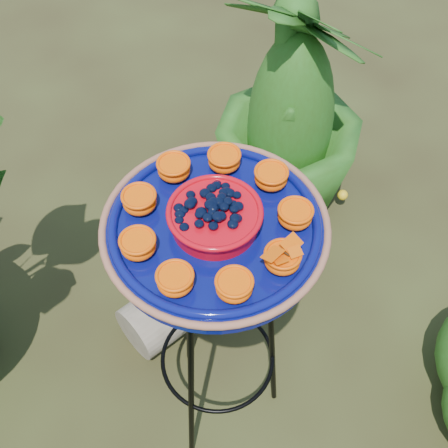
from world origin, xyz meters
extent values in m
plane|color=black|center=(0.00, 0.00, 0.00)|extent=(20.00, 20.00, 0.00)
torus|color=black|center=(0.07, -0.04, 0.84)|extent=(0.25, 0.25, 0.02)
torus|color=black|center=(0.07, -0.04, 0.29)|extent=(0.31, 0.31, 0.01)
cylinder|color=black|center=(0.08, 0.10, 0.42)|extent=(0.02, 0.08, 0.84)
cylinder|color=black|center=(-0.05, -0.10, 0.42)|extent=(0.08, 0.05, 0.84)
cylinder|color=black|center=(0.19, -0.11, 0.42)|extent=(0.08, 0.05, 0.84)
cylinder|color=#080E5F|center=(0.07, -0.04, 0.87)|extent=(0.43, 0.43, 0.04)
torus|color=#986044|center=(0.07, -0.04, 0.89)|extent=(0.45, 0.45, 0.02)
torus|color=#080E5F|center=(0.07, -0.04, 0.89)|extent=(0.41, 0.41, 0.02)
cylinder|color=red|center=(0.07, -0.04, 0.91)|extent=(0.17, 0.17, 0.04)
torus|color=red|center=(0.07, -0.04, 0.93)|extent=(0.18, 0.18, 0.01)
ellipsoid|color=black|center=(0.07, -0.04, 0.94)|extent=(0.15, 0.15, 0.03)
ellipsoid|color=#F53B02|center=(0.23, -0.01, 0.90)|extent=(0.07, 0.07, 0.03)
cylinder|color=#FF6505|center=(0.23, -0.01, 0.92)|extent=(0.06, 0.06, 0.01)
ellipsoid|color=#F53B02|center=(0.17, 0.08, 0.90)|extent=(0.07, 0.07, 0.03)
cylinder|color=#FF6505|center=(0.17, 0.08, 0.92)|extent=(0.06, 0.06, 0.01)
ellipsoid|color=#F53B02|center=(0.08, 0.12, 0.90)|extent=(0.07, 0.07, 0.03)
cylinder|color=#FF6505|center=(0.08, 0.12, 0.92)|extent=(0.06, 0.06, 0.01)
ellipsoid|color=#F53B02|center=(-0.02, 0.08, 0.90)|extent=(0.07, 0.07, 0.03)
cylinder|color=#FF6505|center=(-0.02, 0.08, 0.92)|extent=(0.06, 0.06, 0.01)
ellipsoid|color=#F53B02|center=(-0.08, -0.01, 0.90)|extent=(0.07, 0.07, 0.03)
cylinder|color=#FF6505|center=(-0.08, -0.01, 0.92)|extent=(0.06, 0.06, 0.01)
ellipsoid|color=#F53B02|center=(-0.06, -0.11, 0.90)|extent=(0.07, 0.07, 0.03)
cylinder|color=#FF6505|center=(-0.06, -0.11, 0.92)|extent=(0.06, 0.06, 0.01)
ellipsoid|color=#F53B02|center=(0.02, -0.18, 0.90)|extent=(0.07, 0.07, 0.03)
cylinder|color=#FF6505|center=(0.02, -0.18, 0.92)|extent=(0.06, 0.06, 0.01)
ellipsoid|color=#F53B02|center=(0.13, -0.18, 0.90)|extent=(0.07, 0.07, 0.03)
cylinder|color=#FF6505|center=(0.13, -0.18, 0.92)|extent=(0.06, 0.06, 0.01)
ellipsoid|color=#F53B02|center=(0.21, -0.11, 0.90)|extent=(0.07, 0.07, 0.03)
cylinder|color=#FF6505|center=(0.21, -0.11, 0.92)|extent=(0.06, 0.06, 0.01)
cylinder|color=black|center=(0.13, -0.18, 0.93)|extent=(0.01, 0.03, 0.00)
cube|color=orange|center=(0.11, -0.18, 0.94)|extent=(0.04, 0.03, 0.01)
cube|color=orange|center=(0.15, -0.18, 0.94)|extent=(0.04, 0.03, 0.01)
cylinder|color=tan|center=(0.22, 0.29, 0.09)|extent=(0.57, 0.25, 0.18)
imported|color=#285115|center=(0.72, 0.51, 0.45)|extent=(0.67, 0.67, 0.91)
camera|label=1|loc=(-0.31, -0.65, 1.85)|focal=50.00mm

